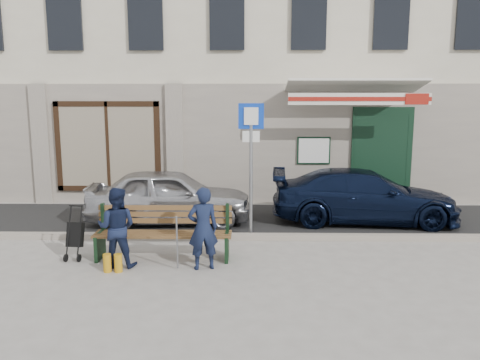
{
  "coord_description": "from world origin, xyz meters",
  "views": [
    {
      "loc": [
        0.54,
        -7.56,
        2.74
      ],
      "look_at": [
        0.39,
        1.6,
        1.2
      ],
      "focal_mm": 35.0,
      "sensor_mm": 36.0,
      "label": 1
    }
  ],
  "objects_px": {
    "car_navy": "(364,196)",
    "stroller": "(75,236)",
    "woman": "(117,227)",
    "parking_sign": "(251,148)",
    "man": "(203,228)",
    "car_silver": "(170,196)",
    "bench": "(161,233)"
  },
  "relations": [
    {
      "from": "car_navy",
      "to": "stroller",
      "type": "xyz_separation_m",
      "value": [
        -5.7,
        -2.65,
        -0.19
      ]
    },
    {
      "from": "woman",
      "to": "stroller",
      "type": "height_order",
      "value": "woman"
    },
    {
      "from": "parking_sign",
      "to": "man",
      "type": "xyz_separation_m",
      "value": [
        -0.8,
        -1.86,
        -1.13
      ]
    },
    {
      "from": "car_silver",
      "to": "man",
      "type": "relative_size",
      "value": 2.68
    },
    {
      "from": "car_navy",
      "to": "bench",
      "type": "bearing_deg",
      "value": 126.0
    },
    {
      "from": "car_navy",
      "to": "man",
      "type": "relative_size",
      "value": 3.04
    },
    {
      "from": "car_navy",
      "to": "bench",
      "type": "relative_size",
      "value": 1.74
    },
    {
      "from": "parking_sign",
      "to": "woman",
      "type": "distance_m",
      "value": 3.08
    },
    {
      "from": "car_silver",
      "to": "stroller",
      "type": "relative_size",
      "value": 3.94
    },
    {
      "from": "car_navy",
      "to": "woman",
      "type": "relative_size",
      "value": 3.1
    },
    {
      "from": "parking_sign",
      "to": "woman",
      "type": "height_order",
      "value": "parking_sign"
    },
    {
      "from": "car_silver",
      "to": "woman",
      "type": "relative_size",
      "value": 2.74
    },
    {
      "from": "car_navy",
      "to": "parking_sign",
      "type": "bearing_deg",
      "value": 119.62
    },
    {
      "from": "car_silver",
      "to": "parking_sign",
      "type": "height_order",
      "value": "parking_sign"
    },
    {
      "from": "parking_sign",
      "to": "man",
      "type": "height_order",
      "value": "parking_sign"
    },
    {
      "from": "car_silver",
      "to": "stroller",
      "type": "xyz_separation_m",
      "value": [
        -1.27,
        -2.47,
        -0.22
      ]
    },
    {
      "from": "stroller",
      "to": "woman",
      "type": "bearing_deg",
      "value": -16.52
    },
    {
      "from": "parking_sign",
      "to": "bench",
      "type": "relative_size",
      "value": 1.13
    },
    {
      "from": "man",
      "to": "woman",
      "type": "xyz_separation_m",
      "value": [
        -1.45,
        0.1,
        -0.02
      ]
    },
    {
      "from": "car_navy",
      "to": "parking_sign",
      "type": "distance_m",
      "value": 3.13
    },
    {
      "from": "car_navy",
      "to": "stroller",
      "type": "distance_m",
      "value": 6.28
    },
    {
      "from": "car_silver",
      "to": "man",
      "type": "distance_m",
      "value": 3.12
    },
    {
      "from": "man",
      "to": "parking_sign",
      "type": "bearing_deg",
      "value": -128.25
    },
    {
      "from": "man",
      "to": "stroller",
      "type": "xyz_separation_m",
      "value": [
        -2.3,
        0.47,
        -0.27
      ]
    },
    {
      "from": "woman",
      "to": "car_silver",
      "type": "bearing_deg",
      "value": -95.88
    },
    {
      "from": "car_navy",
      "to": "car_silver",
      "type": "bearing_deg",
      "value": 96.21
    },
    {
      "from": "car_navy",
      "to": "bench",
      "type": "distance_m",
      "value": 4.95
    },
    {
      "from": "parking_sign",
      "to": "stroller",
      "type": "distance_m",
      "value": 3.67
    },
    {
      "from": "man",
      "to": "stroller",
      "type": "height_order",
      "value": "man"
    },
    {
      "from": "car_navy",
      "to": "parking_sign",
      "type": "relative_size",
      "value": 1.54
    },
    {
      "from": "parking_sign",
      "to": "man",
      "type": "distance_m",
      "value": 2.32
    },
    {
      "from": "car_navy",
      "to": "bench",
      "type": "height_order",
      "value": "car_navy"
    }
  ]
}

